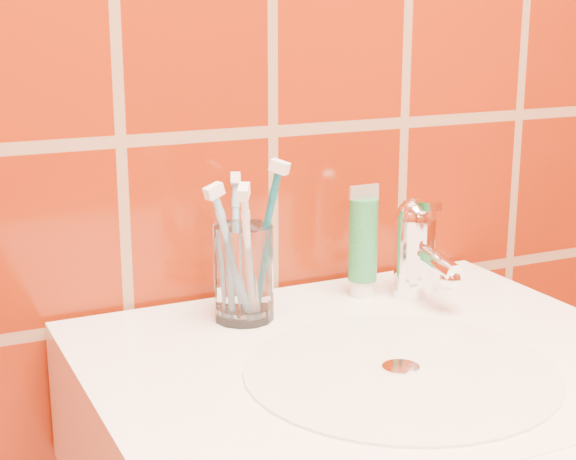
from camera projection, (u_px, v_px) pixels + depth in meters
glass_tumbler at (244, 273)px, 0.96m from camera, size 0.08×0.08×0.11m
toothpaste_tube at (363, 245)px, 1.04m from camera, size 0.04×0.03×0.13m
faucet at (417, 245)px, 1.03m from camera, size 0.05×0.11×0.12m
toothbrush_0 at (236, 246)px, 0.98m from camera, size 0.10×0.14×0.18m
toothbrush_1 at (248, 256)px, 0.93m from camera, size 0.10×0.12×0.18m
toothbrush_2 at (232, 256)px, 0.93m from camera, size 0.10×0.08×0.17m
toothbrush_3 at (263, 241)px, 0.95m from camera, size 0.10×0.11×0.19m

